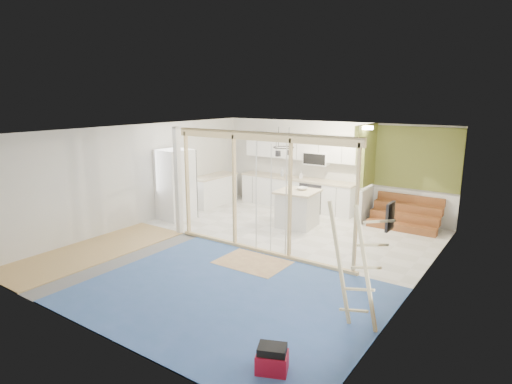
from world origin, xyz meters
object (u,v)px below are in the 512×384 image
Objects in this scene: fridge at (175,185)px; island at (297,209)px; toolbox at (272,360)px; ladder at (356,267)px.

island is at bearing 28.66° from fridge.
toolbox is (2.66, -5.39, -0.30)m from island.
island is at bearing 93.20° from toolbox.
ladder is (6.14, -2.57, -0.03)m from fridge.
island is 4.90m from ladder.
toolbox is 0.25× the size of ladder.
fridge is 1.81× the size of island.
toolbox is at bearing -68.40° from island.
toolbox is (5.75, -4.15, -0.78)m from fridge.
fridge is 1.05× the size of ladder.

